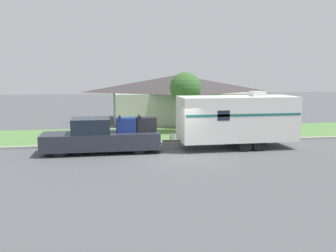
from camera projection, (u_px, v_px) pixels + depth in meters
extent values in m
plane|color=#515456|center=(179.00, 157.00, 19.60)|extent=(120.00, 120.00, 0.00)
cube|color=#999993|center=(167.00, 143.00, 23.24)|extent=(80.00, 0.30, 0.14)
cube|color=#568442|center=(158.00, 134.00, 26.81)|extent=(80.00, 7.00, 0.03)
cube|color=#B2B2A8|center=(177.00, 106.00, 34.54)|extent=(11.43, 7.99, 2.66)
pyramid|color=#3D3838|center=(177.00, 83.00, 34.24)|extent=(12.35, 8.63, 1.51)
cube|color=#4C3828|center=(186.00, 114.00, 30.71)|extent=(1.00, 0.06, 2.10)
cylinder|color=black|center=(59.00, 150.00, 19.52)|extent=(0.84, 0.28, 0.84)
cylinder|color=black|center=(62.00, 144.00, 21.12)|extent=(0.84, 0.28, 0.84)
cylinder|color=black|center=(139.00, 147.00, 20.23)|extent=(0.84, 0.28, 0.84)
cylinder|color=black|center=(137.00, 141.00, 21.83)|extent=(0.84, 0.28, 0.84)
cube|color=#282D38|center=(78.00, 141.00, 20.44)|extent=(3.92, 2.00, 0.89)
cube|color=#19232D|center=(91.00, 126.00, 20.44)|extent=(2.04, 1.84, 0.81)
cube|color=#282D38|center=(136.00, 140.00, 20.98)|extent=(2.46, 2.00, 0.89)
cube|color=#333333|center=(159.00, 144.00, 21.25)|extent=(0.12, 1.80, 0.20)
cube|color=navy|center=(126.00, 125.00, 20.77)|extent=(1.13, 0.84, 0.80)
cube|color=black|center=(120.00, 116.00, 20.64)|extent=(0.10, 0.92, 0.08)
cube|color=black|center=(146.00, 124.00, 20.95)|extent=(1.13, 0.84, 0.80)
cube|color=black|center=(139.00, 116.00, 20.82)|extent=(0.10, 0.92, 0.08)
cylinder|color=black|center=(245.00, 145.00, 20.96)|extent=(0.77, 0.22, 0.77)
cylinder|color=black|center=(232.00, 138.00, 23.12)|extent=(0.77, 0.22, 0.77)
cylinder|color=black|center=(259.00, 144.00, 21.10)|extent=(0.77, 0.22, 0.77)
cylinder|color=black|center=(245.00, 138.00, 23.26)|extent=(0.77, 0.22, 0.77)
cube|color=silver|center=(237.00, 118.00, 21.82)|extent=(6.78, 2.49, 2.55)
cube|color=#1E6660|center=(245.00, 115.00, 20.55)|extent=(6.64, 0.01, 0.14)
cube|color=#383838|center=(171.00, 141.00, 21.34)|extent=(1.02, 0.12, 0.10)
cylinder|color=silver|center=(172.00, 137.00, 21.31)|extent=(0.28, 0.28, 0.36)
cube|color=silver|center=(257.00, 94.00, 21.83)|extent=(0.80, 0.68, 0.28)
cube|color=#19232D|center=(224.00, 116.00, 20.35)|extent=(0.70, 0.01, 0.56)
cylinder|color=brown|center=(133.00, 133.00, 23.93)|extent=(0.09, 0.09, 1.07)
cube|color=#B2B2B2|center=(133.00, 124.00, 23.84)|extent=(0.48, 0.20, 0.22)
cylinder|color=brown|center=(185.00, 116.00, 27.40)|extent=(0.24, 0.24, 2.45)
sphere|color=#38662D|center=(185.00, 88.00, 27.10)|extent=(2.28, 2.28, 2.28)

